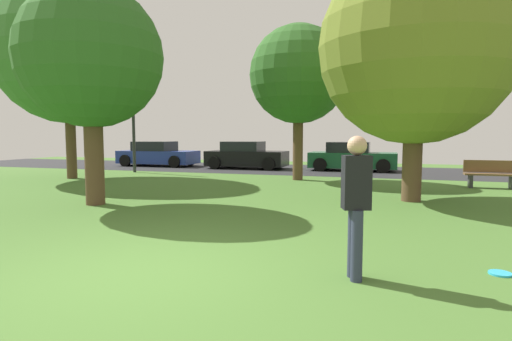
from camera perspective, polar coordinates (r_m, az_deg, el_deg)
ground_plane at (r=5.61m, az=-15.16°, el=-13.37°), size 44.00×44.00×0.00m
road_strip at (r=20.74m, az=9.60°, el=0.05°), size 44.00×6.40×0.01m
maple_tree_near at (r=16.26m, az=5.82°, el=12.85°), size 3.72×3.72×5.87m
birch_tree_lone at (r=11.82m, az=20.97°, el=15.34°), size 4.94×4.94×6.43m
maple_tree_far at (r=18.42m, az=-24.31°, el=14.53°), size 5.58×5.58×7.75m
oak_tree_left at (r=11.25m, az=-21.60°, el=14.15°), size 3.47×3.47×5.38m
person_thrower at (r=5.13m, az=13.48°, el=-3.98°), size 0.37×0.31×1.73m
frisbee_disc at (r=6.18m, az=30.34°, el=-12.02°), size 0.27×0.27×0.03m
parked_car_blue at (r=23.84m, az=-13.29°, el=2.12°), size 4.30×2.03×1.36m
parked_car_black at (r=21.42m, az=-1.35°, el=1.99°), size 4.04×2.01×1.39m
parked_car_green at (r=20.67m, az=12.92°, el=1.74°), size 4.09×1.94×1.38m
park_bench at (r=15.62m, az=29.37°, el=-0.40°), size 1.60×0.45×0.90m
street_lamp_post at (r=20.11m, az=-16.37°, el=6.18°), size 0.14×0.14×4.50m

